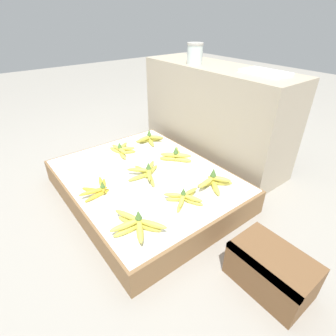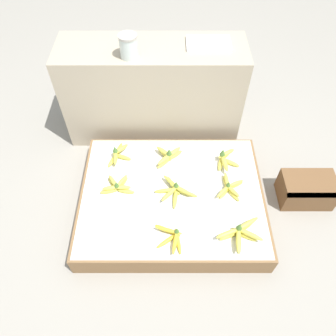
{
  "view_description": "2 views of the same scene",
  "coord_description": "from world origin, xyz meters",
  "px_view_note": "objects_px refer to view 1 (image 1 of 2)",
  "views": [
    {
      "loc": [
        1.23,
        -0.76,
        1.09
      ],
      "look_at": [
        0.11,
        0.11,
        0.22
      ],
      "focal_mm": 28.0,
      "sensor_mm": 36.0,
      "label": 1
    },
    {
      "loc": [
        -0.03,
        -1.19,
        1.93
      ],
      "look_at": [
        -0.03,
        0.09,
        0.31
      ],
      "focal_mm": 35.0,
      "sensor_mm": 36.0,
      "label": 2
    }
  ],
  "objects_px": {
    "banana_bunch_front_midleft": "(98,189)",
    "banana_bunch_back_midright": "(214,182)",
    "glass_jar": "(195,54)",
    "foam_tray_white": "(265,72)",
    "banana_bunch_front_midright": "(136,225)",
    "banana_bunch_middle_left": "(122,149)",
    "wooden_crate": "(271,270)",
    "banana_bunch_middle_midright": "(185,198)",
    "banana_bunch_back_left": "(150,139)",
    "banana_bunch_back_midleft": "(176,155)",
    "banana_bunch_middle_midleft": "(146,172)"
  },
  "relations": [
    {
      "from": "banana_bunch_middle_left",
      "to": "glass_jar",
      "type": "xyz_separation_m",
      "value": [
        0.09,
        0.61,
        0.62
      ]
    },
    {
      "from": "banana_bunch_middle_left",
      "to": "foam_tray_white",
      "type": "distance_m",
      "value": 1.11
    },
    {
      "from": "banana_bunch_back_midleft",
      "to": "banana_bunch_middle_midleft",
      "type": "bearing_deg",
      "value": -80.89
    },
    {
      "from": "banana_bunch_middle_midright",
      "to": "foam_tray_white",
      "type": "bearing_deg",
      "value": 99.77
    },
    {
      "from": "banana_bunch_middle_left",
      "to": "banana_bunch_back_midleft",
      "type": "xyz_separation_m",
      "value": [
        0.33,
        0.25,
        0.01
      ]
    },
    {
      "from": "banana_bunch_middle_midright",
      "to": "banana_bunch_back_left",
      "type": "xyz_separation_m",
      "value": [
        -0.75,
        0.28,
        0.0
      ]
    },
    {
      "from": "banana_bunch_back_midleft",
      "to": "banana_bunch_back_midright",
      "type": "relative_size",
      "value": 0.84
    },
    {
      "from": "banana_bunch_back_midleft",
      "to": "foam_tray_white",
      "type": "bearing_deg",
      "value": 61.74
    },
    {
      "from": "banana_bunch_middle_midright",
      "to": "banana_bunch_back_midright",
      "type": "relative_size",
      "value": 0.9
    },
    {
      "from": "banana_bunch_middle_left",
      "to": "wooden_crate",
      "type": "bearing_deg",
      "value": 1.47
    },
    {
      "from": "banana_bunch_middle_midright",
      "to": "banana_bunch_back_midleft",
      "type": "distance_m",
      "value": 0.48
    },
    {
      "from": "wooden_crate",
      "to": "banana_bunch_back_left",
      "type": "xyz_separation_m",
      "value": [
        -1.29,
        0.24,
        0.1
      ]
    },
    {
      "from": "banana_bunch_front_midleft",
      "to": "banana_bunch_back_left",
      "type": "relative_size",
      "value": 0.92
    },
    {
      "from": "banana_bunch_front_midleft",
      "to": "banana_bunch_back_left",
      "type": "height_order",
      "value": "banana_bunch_back_left"
    },
    {
      "from": "wooden_crate",
      "to": "banana_bunch_middle_midleft",
      "type": "height_order",
      "value": "banana_bunch_middle_midleft"
    },
    {
      "from": "wooden_crate",
      "to": "banana_bunch_front_midleft",
      "type": "xyz_separation_m",
      "value": [
        -0.92,
        -0.39,
        0.09
      ]
    },
    {
      "from": "banana_bunch_back_left",
      "to": "banana_bunch_back_midleft",
      "type": "height_order",
      "value": "banana_bunch_back_midleft"
    },
    {
      "from": "banana_bunch_front_midright",
      "to": "wooden_crate",
      "type": "bearing_deg",
      "value": 35.68
    },
    {
      "from": "banana_bunch_back_left",
      "to": "banana_bunch_middle_left",
      "type": "bearing_deg",
      "value": -85.2
    },
    {
      "from": "banana_bunch_back_left",
      "to": "banana_bunch_back_midright",
      "type": "bearing_deg",
      "value": -3.34
    },
    {
      "from": "banana_bunch_front_midright",
      "to": "glass_jar",
      "type": "xyz_separation_m",
      "value": [
        -0.67,
        0.96,
        0.62
      ]
    },
    {
      "from": "banana_bunch_front_midleft",
      "to": "banana_bunch_front_midright",
      "type": "relative_size",
      "value": 0.76
    },
    {
      "from": "banana_bunch_middle_left",
      "to": "foam_tray_white",
      "type": "bearing_deg",
      "value": 51.57
    },
    {
      "from": "banana_bunch_back_midleft",
      "to": "banana_bunch_middle_left",
      "type": "bearing_deg",
      "value": -142.41
    },
    {
      "from": "banana_bunch_middle_midright",
      "to": "banana_bunch_front_midleft",
      "type": "bearing_deg",
      "value": -137.56
    },
    {
      "from": "banana_bunch_front_midright",
      "to": "banana_bunch_back_midright",
      "type": "height_order",
      "value": "banana_bunch_back_midright"
    },
    {
      "from": "banana_bunch_back_midright",
      "to": "banana_bunch_back_left",
      "type": "bearing_deg",
      "value": 176.66
    },
    {
      "from": "banana_bunch_middle_midright",
      "to": "banana_bunch_back_left",
      "type": "distance_m",
      "value": 0.8
    },
    {
      "from": "banana_bunch_middle_left",
      "to": "foam_tray_white",
      "type": "xyz_separation_m",
      "value": [
        0.6,
        0.75,
        0.56
      ]
    },
    {
      "from": "banana_bunch_front_midright",
      "to": "banana_bunch_back_left",
      "type": "distance_m",
      "value": 0.98
    },
    {
      "from": "wooden_crate",
      "to": "banana_bunch_middle_midright",
      "type": "xyz_separation_m",
      "value": [
        -0.54,
        -0.04,
        0.09
      ]
    },
    {
      "from": "banana_bunch_front_midleft",
      "to": "foam_tray_white",
      "type": "relative_size",
      "value": 0.73
    },
    {
      "from": "wooden_crate",
      "to": "banana_bunch_middle_midright",
      "type": "height_order",
      "value": "banana_bunch_middle_midright"
    },
    {
      "from": "banana_bunch_front_midleft",
      "to": "banana_bunch_back_midright",
      "type": "xyz_separation_m",
      "value": [
        0.37,
        0.58,
        0.01
      ]
    },
    {
      "from": "glass_jar",
      "to": "foam_tray_white",
      "type": "xyz_separation_m",
      "value": [
        0.51,
        0.14,
        -0.07
      ]
    },
    {
      "from": "foam_tray_white",
      "to": "banana_bunch_back_midleft",
      "type": "bearing_deg",
      "value": -118.26
    },
    {
      "from": "banana_bunch_middle_midright",
      "to": "banana_bunch_middle_midleft",
      "type": "bearing_deg",
      "value": -176.78
    },
    {
      "from": "wooden_crate",
      "to": "glass_jar",
      "type": "distance_m",
      "value": 1.5
    },
    {
      "from": "banana_bunch_front_midleft",
      "to": "foam_tray_white",
      "type": "xyz_separation_m",
      "value": [
        0.24,
        1.11,
        0.56
      ]
    },
    {
      "from": "banana_bunch_front_midleft",
      "to": "banana_bunch_middle_midleft",
      "type": "bearing_deg",
      "value": 86.11
    },
    {
      "from": "banana_bunch_middle_left",
      "to": "banana_bunch_middle_midleft",
      "type": "distance_m",
      "value": 0.38
    },
    {
      "from": "banana_bunch_middle_midright",
      "to": "foam_tray_white",
      "type": "distance_m",
      "value": 0.95
    },
    {
      "from": "wooden_crate",
      "to": "glass_jar",
      "type": "bearing_deg",
      "value": 153.83
    },
    {
      "from": "glass_jar",
      "to": "foam_tray_white",
      "type": "relative_size",
      "value": 0.5
    },
    {
      "from": "banana_bunch_front_midright",
      "to": "banana_bunch_middle_left",
      "type": "relative_size",
      "value": 1.22
    },
    {
      "from": "banana_bunch_back_left",
      "to": "foam_tray_white",
      "type": "xyz_separation_m",
      "value": [
        0.62,
        0.48,
        0.55
      ]
    },
    {
      "from": "banana_bunch_front_midleft",
      "to": "banana_bunch_back_midright",
      "type": "bearing_deg",
      "value": 57.26
    },
    {
      "from": "banana_bunch_front_midright",
      "to": "foam_tray_white",
      "type": "bearing_deg",
      "value": 98.03
    },
    {
      "from": "banana_bunch_middle_midleft",
      "to": "banana_bunch_back_left",
      "type": "relative_size",
      "value": 1.23
    },
    {
      "from": "banana_bunch_middle_left",
      "to": "banana_bunch_back_midright",
      "type": "xyz_separation_m",
      "value": [
        0.72,
        0.23,
        0.0
      ]
    }
  ]
}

